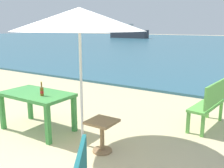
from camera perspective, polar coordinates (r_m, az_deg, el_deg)
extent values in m
plane|color=beige|center=(4.21, -18.26, -16.48)|extent=(120.00, 120.00, 0.00)
cube|color=#3D8C42|center=(5.14, -16.50, -2.23)|extent=(1.40, 0.80, 0.06)
cube|color=#3D8C42|center=(5.54, -23.29, -5.77)|extent=(0.08, 0.08, 0.70)
cube|color=#3D8C42|center=(4.58, -14.12, -8.93)|extent=(0.08, 0.08, 0.70)
cube|color=#3D8C42|center=(5.92, -17.87, -4.17)|extent=(0.08, 0.08, 0.70)
cube|color=#3D8C42|center=(5.03, -8.46, -6.66)|extent=(0.08, 0.08, 0.70)
cylinder|color=brown|center=(4.87, -15.39, -1.65)|extent=(0.06, 0.06, 0.16)
cone|color=brown|center=(4.85, -15.44, -0.77)|extent=(0.06, 0.06, 0.03)
cylinder|color=brown|center=(4.84, -15.48, -0.11)|extent=(0.03, 0.03, 0.09)
cylinder|color=red|center=(4.87, -15.38, -1.74)|extent=(0.07, 0.07, 0.05)
cylinder|color=gold|center=(4.83, -15.51, 0.44)|extent=(0.03, 0.03, 0.01)
cylinder|color=silver|center=(4.21, -6.93, 0.86)|extent=(0.04, 0.04, 2.30)
cone|color=white|center=(4.12, -7.30, 14.16)|extent=(2.10, 2.10, 0.36)
cube|color=olive|center=(4.14, -2.24, -8.40)|extent=(0.44, 0.44, 0.04)
cylinder|color=olive|center=(4.24, -2.21, -11.80)|extent=(0.07, 0.07, 0.50)
cylinder|color=olive|center=(4.34, -2.18, -14.62)|extent=(0.32, 0.32, 0.03)
cube|color=#60B24C|center=(5.52, 20.34, -4.49)|extent=(0.49, 1.23, 0.05)
cube|color=#60B24C|center=(5.41, 22.17, -1.92)|extent=(0.17, 1.20, 0.44)
cube|color=#60B24C|center=(6.13, 20.62, -5.14)|extent=(0.06, 0.06, 0.42)
cube|color=#60B24C|center=(5.15, 16.63, -8.24)|extent=(0.06, 0.06, 0.42)
cube|color=#60B24C|center=(6.06, 23.13, -5.57)|extent=(0.06, 0.06, 0.42)
cube|color=#60B24C|center=(5.06, 19.58, -8.84)|extent=(0.06, 0.06, 0.42)
cube|color=#38383F|center=(43.61, 3.85, 11.08)|extent=(6.40, 1.74, 1.31)
cube|color=silver|center=(43.88, 3.19, 12.62)|extent=(2.04, 1.31, 1.02)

